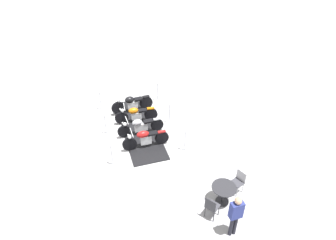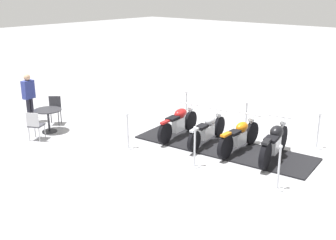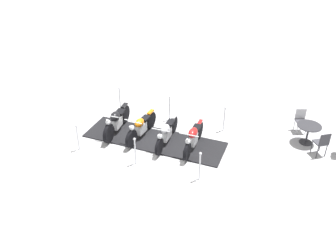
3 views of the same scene
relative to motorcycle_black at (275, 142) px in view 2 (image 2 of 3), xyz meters
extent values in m
plane|color=#B2B2B7|center=(-1.52, -0.19, -0.52)|extent=(80.00, 80.00, 0.00)
cube|color=black|center=(-1.52, -0.19, -0.50)|extent=(5.40, 2.12, 0.04)
cylinder|color=black|center=(-0.13, 0.71, -0.12)|extent=(0.25, 0.72, 0.71)
cylinder|color=black|center=(0.14, -0.77, -0.12)|extent=(0.25, 0.72, 0.71)
cube|color=silver|center=(0.01, -0.03, -0.09)|extent=(0.32, 0.57, 0.38)
ellipsoid|color=black|center=(-0.02, 0.10, 0.25)|extent=(0.42, 0.53, 0.34)
cube|color=black|center=(0.07, -0.36, 0.20)|extent=(0.38, 0.47, 0.08)
cube|color=black|center=(0.14, -0.77, 0.26)|extent=(0.22, 0.41, 0.06)
cylinder|color=silver|center=(-0.12, 0.64, 0.18)|extent=(0.12, 0.27, 0.61)
cylinder|color=silver|center=(-0.10, 0.57, 0.54)|extent=(0.75, 0.17, 0.04)
sphere|color=silver|center=(-0.12, 0.67, 0.34)|extent=(0.18, 0.18, 0.18)
cylinder|color=black|center=(-1.03, 0.59, -0.15)|extent=(0.14, 0.66, 0.66)
cylinder|color=black|center=(-0.99, -0.87, -0.15)|extent=(0.14, 0.66, 0.66)
cube|color=silver|center=(-1.01, -0.14, -0.11)|extent=(0.23, 0.51, 0.37)
ellipsoid|color=#D16B0F|center=(-1.01, -0.01, 0.19)|extent=(0.30, 0.49, 0.29)
cube|color=black|center=(-1.00, -0.46, 0.15)|extent=(0.27, 0.41, 0.08)
cube|color=#D16B0F|center=(-0.99, -0.87, 0.21)|extent=(0.15, 0.37, 0.06)
cylinder|color=silver|center=(-1.03, 0.50, 0.13)|extent=(0.08, 0.33, 0.56)
cylinder|color=silver|center=(-1.03, 0.41, 0.47)|extent=(0.70, 0.06, 0.04)
sphere|color=silver|center=(-1.03, 0.51, 0.27)|extent=(0.18, 0.18, 0.18)
cylinder|color=black|center=(-2.14, 0.54, -0.17)|extent=(0.19, 0.62, 0.62)
cylinder|color=black|center=(-1.92, -1.04, -0.17)|extent=(0.19, 0.62, 0.62)
cube|color=silver|center=(-2.03, -0.25, -0.12)|extent=(0.27, 0.64, 0.37)
ellipsoid|color=#B7BAC1|center=(-2.05, -0.10, 0.19)|extent=(0.34, 0.50, 0.28)
cube|color=black|center=(-1.97, -0.62, 0.14)|extent=(0.31, 0.47, 0.08)
cube|color=#B7BAC1|center=(-1.92, -1.04, 0.17)|extent=(0.17, 0.35, 0.06)
cylinder|color=silver|center=(-2.13, 0.45, 0.09)|extent=(0.11, 0.32, 0.52)
cylinder|color=silver|center=(-2.11, 0.37, 0.41)|extent=(0.66, 0.13, 0.04)
sphere|color=silver|center=(-2.13, 0.47, 0.21)|extent=(0.18, 0.18, 0.18)
cylinder|color=black|center=(-3.13, 0.37, -0.16)|extent=(0.17, 0.64, 0.63)
cylinder|color=black|center=(-2.96, -1.08, -0.16)|extent=(0.17, 0.64, 0.63)
cube|color=silver|center=(-3.04, -0.36, -0.09)|extent=(0.24, 0.50, 0.42)
ellipsoid|color=#AD1919|center=(-3.06, -0.24, 0.24)|extent=(0.36, 0.58, 0.30)
cube|color=black|center=(-3.01, -0.67, 0.19)|extent=(0.32, 0.46, 0.08)
cube|color=#AD1919|center=(-2.96, -1.08, 0.19)|extent=(0.16, 0.36, 0.06)
cylinder|color=silver|center=(-3.12, 0.30, 0.11)|extent=(0.10, 0.27, 0.54)
cylinder|color=silver|center=(-3.11, 0.23, 0.44)|extent=(0.68, 0.12, 0.04)
sphere|color=silver|center=(-3.13, 0.33, 0.24)|extent=(0.18, 0.18, 0.18)
cylinder|color=silver|center=(0.54, 1.60, -0.51)|extent=(0.34, 0.34, 0.03)
cylinder|color=silver|center=(0.54, 1.60, -0.01)|extent=(0.05, 0.05, 0.96)
sphere|color=silver|center=(0.54, 1.60, 0.51)|extent=(0.09, 0.09, 0.09)
cylinder|color=silver|center=(-3.91, 1.13, -0.51)|extent=(0.30, 0.30, 0.03)
cylinder|color=silver|center=(-3.91, 1.13, -0.01)|extent=(0.05, 0.05, 0.97)
sphere|color=silver|center=(-3.91, 1.13, 0.51)|extent=(0.09, 0.09, 0.09)
cylinder|color=silver|center=(-1.69, 1.37, -0.51)|extent=(0.34, 0.34, 0.03)
cylinder|color=silver|center=(-1.69, 1.37, -0.02)|extent=(0.05, 0.05, 0.95)
sphere|color=silver|center=(-1.69, 1.37, 0.49)|extent=(0.09, 0.09, 0.09)
cylinder|color=silver|center=(-3.58, -1.99, -0.51)|extent=(0.31, 0.31, 0.03)
cylinder|color=silver|center=(-3.58, -1.99, -0.01)|extent=(0.05, 0.05, 0.97)
sphere|color=silver|center=(-3.58, -1.99, 0.51)|extent=(0.09, 0.09, 0.09)
cylinder|color=silver|center=(0.87, -1.52, -0.51)|extent=(0.32, 0.32, 0.03)
cylinder|color=silver|center=(0.87, -1.52, 0.01)|extent=(0.05, 0.05, 1.00)
sphere|color=silver|center=(0.87, -1.52, 0.54)|extent=(0.09, 0.09, 0.09)
cylinder|color=silver|center=(-1.35, -1.75, -0.51)|extent=(0.31, 0.31, 0.03)
cylinder|color=silver|center=(-1.35, -1.75, 0.01)|extent=(0.05, 0.05, 1.00)
sphere|color=silver|center=(-1.35, -1.75, 0.54)|extent=(0.09, 0.09, 0.09)
cylinder|color=#2D2D33|center=(-6.56, -2.65, -0.51)|extent=(0.48, 0.48, 0.02)
cylinder|color=#2D2D33|center=(-6.56, -2.65, -0.15)|extent=(0.07, 0.07, 0.69)
cylinder|color=#2D2D33|center=(-6.56, -2.65, 0.21)|extent=(0.87, 0.87, 0.03)
cylinder|color=#B7B7BC|center=(-6.43, -3.24, -0.30)|extent=(0.03, 0.03, 0.44)
cylinder|color=#B7B7BC|center=(-6.13, -3.08, -0.30)|extent=(0.03, 0.03, 0.44)
cylinder|color=#B7B7BC|center=(-6.27, -3.54, -0.30)|extent=(0.03, 0.03, 0.44)
cylinder|color=#B7B7BC|center=(-5.97, -3.38, -0.30)|extent=(0.03, 0.03, 0.44)
cube|color=#3F3F47|center=(-6.20, -3.31, -0.06)|extent=(0.54, 0.54, 0.04)
cube|color=#B7B7BC|center=(-6.11, -3.47, 0.17)|extent=(0.37, 0.22, 0.42)
cylinder|color=#2D2D33|center=(-6.82, -2.10, -0.28)|extent=(0.03, 0.03, 0.48)
cylinder|color=#2D2D33|center=(-7.07, -2.33, -0.28)|extent=(0.03, 0.03, 0.48)
cylinder|color=#2D2D33|center=(-7.04, -1.84, -0.28)|extent=(0.03, 0.03, 0.48)
cylinder|color=#2D2D33|center=(-7.30, -2.07, -0.28)|extent=(0.03, 0.03, 0.48)
cube|color=#3F3F47|center=(-7.06, -2.08, -0.02)|extent=(0.56, 0.56, 0.04)
cube|color=#2D2D33|center=(-7.18, -1.95, 0.21)|extent=(0.32, 0.29, 0.42)
cylinder|color=#23232D|center=(-7.85, -2.44, -0.09)|extent=(0.12, 0.12, 0.86)
cylinder|color=#23232D|center=(-7.83, -2.58, -0.09)|extent=(0.12, 0.12, 0.86)
cube|color=navy|center=(-7.84, -2.51, 0.65)|extent=(0.27, 0.43, 0.62)
sphere|color=tan|center=(-7.84, -2.51, 1.07)|extent=(0.22, 0.22, 0.22)
camera|label=1|loc=(-12.79, 0.52, 7.66)|focal=30.30mm
camera|label=2|loc=(4.59, -9.67, 3.94)|focal=44.18mm
camera|label=3|loc=(-7.22, 9.60, 7.05)|focal=39.00mm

